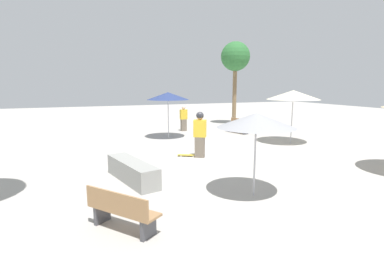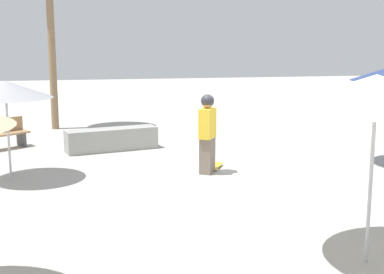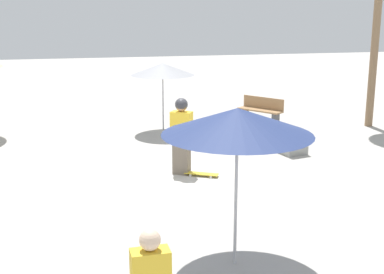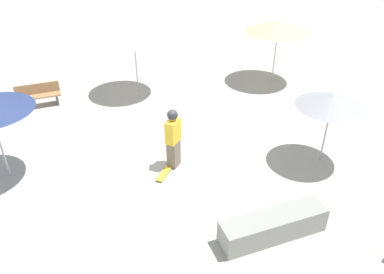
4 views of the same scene
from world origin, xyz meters
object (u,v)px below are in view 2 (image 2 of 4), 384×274
concrete_ledge (112,139)px  bench_far (0,134)px  shade_umbrella_cream (376,91)px  skateboard (216,166)px  shade_umbrella_grey (6,89)px  skater_main (207,131)px

concrete_ledge → bench_far: bearing=76.0°
bench_far → shade_umbrella_cream: shade_umbrella_cream is taller
skateboard → concrete_ledge: size_ratio=0.31×
bench_far → shade_umbrella_grey: size_ratio=0.71×
shade_umbrella_cream → shade_umbrella_grey: 7.79m
skater_main → shade_umbrella_grey: shade_umbrella_grey is taller
skateboard → skater_main: bearing=171.0°
skateboard → shade_umbrella_cream: bearing=-145.4°
skateboard → shade_umbrella_cream: shade_umbrella_cream is taller
concrete_ledge → skateboard: bearing=-138.8°
skater_main → bench_far: (3.81, 5.06, -0.56)m
skateboard → concrete_ledge: bearing=68.8°
bench_far → shade_umbrella_grey: 3.91m
skateboard → shade_umbrella_grey: bearing=118.9°
skater_main → skateboard: bearing=-4.1°
skater_main → shade_umbrella_cream: 5.59m
concrete_ledge → shade_umbrella_grey: size_ratio=1.19×
shade_umbrella_grey → shade_umbrella_cream: bearing=-136.2°
bench_far → concrete_ledge: bearing=128.5°
shade_umbrella_grey → concrete_ledge: bearing=-40.6°
skater_main → shade_umbrella_cream: shade_umbrella_cream is taller
shade_umbrella_grey → skater_main: bearing=-94.0°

